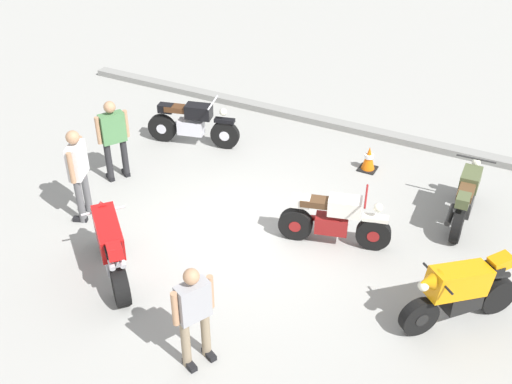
% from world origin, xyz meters
% --- Properties ---
extents(ground_plane, '(40.00, 40.00, 0.00)m').
position_xyz_m(ground_plane, '(0.00, 0.00, 0.00)').
color(ground_plane, '#9E9E99').
extents(curb_edge, '(14.00, 0.30, 0.15)m').
position_xyz_m(curb_edge, '(0.00, 4.60, 0.07)').
color(curb_edge, gray).
rests_on(curb_edge, ground).
extents(motorcycle_black_cruiser, '(2.05, 0.78, 1.09)m').
position_xyz_m(motorcycle_black_cruiser, '(-2.59, 2.37, 0.52)').
color(motorcycle_black_cruiser, black).
rests_on(motorcycle_black_cruiser, ground).
extents(motorcycle_red_sportbike, '(1.58, 1.45, 1.14)m').
position_xyz_m(motorcycle_red_sportbike, '(-1.37, -1.97, 0.59)').
color(motorcycle_red_sportbike, black).
rests_on(motorcycle_red_sportbike, ground).
extents(motorcycle_cream_vintage, '(1.92, 0.80, 1.07)m').
position_xyz_m(motorcycle_cream_vintage, '(1.48, 0.47, 0.49)').
color(motorcycle_cream_vintage, black).
rests_on(motorcycle_cream_vintage, ground).
extents(motorcycle_olive_vintage, '(0.70, 1.95, 1.07)m').
position_xyz_m(motorcycle_olive_vintage, '(3.34, 2.19, 0.49)').
color(motorcycle_olive_vintage, black).
rests_on(motorcycle_olive_vintage, ground).
extents(motorcycle_orange_sportbike, '(1.44, 1.58, 1.14)m').
position_xyz_m(motorcycle_orange_sportbike, '(3.81, -0.45, 0.59)').
color(motorcycle_orange_sportbike, black).
rests_on(motorcycle_orange_sportbike, ground).
extents(person_in_green_shirt, '(0.49, 0.61, 1.71)m').
position_xyz_m(person_in_green_shirt, '(-3.17, 0.46, 0.98)').
color(person_in_green_shirt, '#262628').
rests_on(person_in_green_shirt, ground).
extents(person_in_gray_shirt, '(0.46, 0.61, 1.62)m').
position_xyz_m(person_in_gray_shirt, '(0.78, -2.88, 0.92)').
color(person_in_gray_shirt, gray).
rests_on(person_in_gray_shirt, ground).
extents(person_in_white_shirt, '(0.46, 0.66, 1.78)m').
position_xyz_m(person_in_white_shirt, '(-2.89, -0.89, 1.03)').
color(person_in_white_shirt, '#59595B').
rests_on(person_in_white_shirt, ground).
extents(traffic_cone, '(0.36, 0.36, 0.53)m').
position_xyz_m(traffic_cone, '(1.22, 3.12, 0.26)').
color(traffic_cone, black).
rests_on(traffic_cone, ground).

